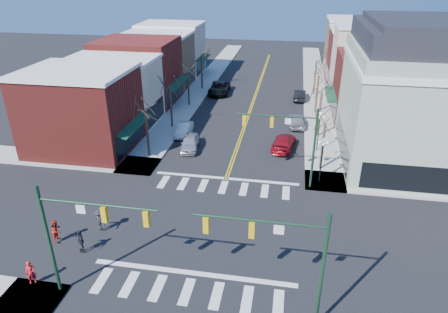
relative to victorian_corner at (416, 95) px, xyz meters
The scene contains 36 objects.
ground 22.95m from the victorian_corner, 138.69° to the right, with size 160.00×160.00×0.00m, color black.
sidewalk_left 26.67m from the victorian_corner, 167.71° to the left, with size 3.50×70.00×0.15m, color #9E9B93.
sidewalk_right 11.56m from the victorian_corner, 144.64° to the left, with size 3.50×70.00×0.15m, color #9E9B93.
bldg_left_brick_a 32.23m from the victorian_corner, behind, with size 10.00×8.50×8.00m, color maroon.
bldg_left_stucco_a 32.52m from the victorian_corner, behind, with size 10.00×7.00×7.50m, color beige.
bldg_left_brick_b 34.62m from the victorian_corner, 157.89° to the left, with size 10.00×9.00×8.50m, color maroon.
bldg_left_tan 38.51m from the victorian_corner, 146.41° to the left, with size 10.00×7.50×7.80m, color #8E714E.
bldg_left_stucco_b 43.26m from the victorian_corner, 137.82° to the left, with size 10.00×8.00×8.20m, color beige.
bldg_right_brick_a 11.60m from the victorian_corner, 95.08° to the left, with size 10.00×8.50×8.00m, color maroon.
bldg_right_stucco 19.10m from the victorian_corner, 93.01° to the left, with size 10.00×7.00×10.00m, color beige.
bldg_right_brick_b 26.63m from the victorian_corner, 92.16° to the left, with size 10.00×8.00×8.50m, color maroon.
bldg_right_tan 34.58m from the victorian_corner, 91.66° to the left, with size 10.00×8.00×9.00m, color #8E714E.
victorian_corner is the anchor object (origin of this frame).
traffic_mast_near_left 31.14m from the victorian_corner, 135.19° to the right, with size 6.60×0.28×7.20m.
traffic_mast_near_right 24.56m from the victorian_corner, 116.57° to the right, with size 6.60×0.28×7.20m.
traffic_mast_far_right 13.20m from the victorian_corner, 147.05° to the right, with size 6.60×0.28×7.20m.
lamppost_corner 10.89m from the victorian_corner, 144.14° to the right, with size 0.36×0.36×4.33m.
lamppost_midblock 9.10m from the victorian_corner, behind, with size 0.36×0.36×4.33m.
tree_left_a 25.51m from the victorian_corner, behind, with size 0.24×0.24×4.76m, color #382B21.
tree_left_b 25.64m from the victorian_corner, 169.76° to the left, with size 0.24×0.24×5.04m, color #382B21.
tree_left_c 28.20m from the victorian_corner, 153.34° to the left, with size 0.24×0.24×4.55m, color #382B21.
tree_left_d 32.53m from the victorian_corner, 140.54° to the left, with size 0.24×0.24×4.90m, color #382B21.
tree_right_a 9.84m from the victorian_corner, 156.63° to the right, with size 0.24×0.24×4.62m, color #382B21.
tree_right_b 10.12m from the victorian_corner, 150.95° to the left, with size 0.24×0.24×5.18m, color #382B21.
tree_right_c 15.49m from the victorian_corner, 122.94° to the left, with size 0.24×0.24×4.83m, color #382B21.
tree_right_d 22.43m from the victorian_corner, 111.56° to the left, with size 0.24×0.24×4.97m, color #382B21.
car_left_near 22.14m from the victorian_corner, behind, with size 1.71×4.25×1.45m, color silver.
car_left_mid 23.79m from the victorian_corner, behind, with size 1.41×4.04×1.33m, color white.
car_left_far 29.45m from the victorian_corner, 139.33° to the left, with size 2.75×5.97×1.66m, color black.
car_right_near 13.14m from the victorian_corner, behind, with size 2.01×4.96×1.44m, color maroon.
car_right_mid 14.08m from the victorian_corner, 144.62° to the left, with size 1.83×4.55×1.55m, color #B3B4B8.
car_right_far 21.27m from the victorian_corner, 119.64° to the left, with size 1.55×4.43×1.46m, color black.
pedestrian_red_a 34.19m from the victorian_corner, 139.92° to the right, with size 0.56×0.37×1.54m, color red.
pedestrian_red_b 32.35m from the victorian_corner, 146.31° to the right, with size 0.79×0.62×1.63m, color #B41E13.
pedestrian_dark_a 31.03m from the victorian_corner, 142.84° to the right, with size 0.95×0.40×1.63m, color black.
pedestrian_dark_b 29.49m from the victorian_corner, 146.44° to the right, with size 1.08×0.62×1.66m, color black.
Camera 1 is at (5.24, -23.28, 17.54)m, focal length 32.00 mm.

